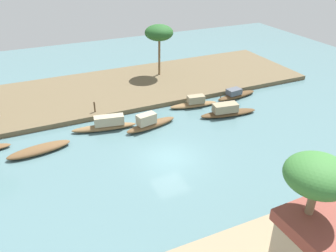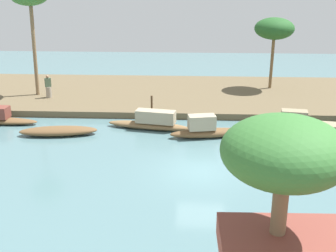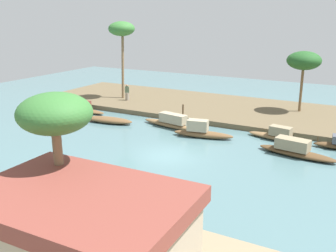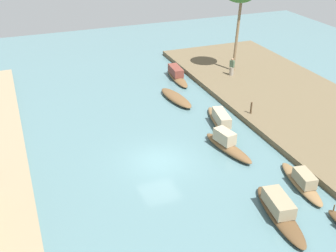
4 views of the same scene
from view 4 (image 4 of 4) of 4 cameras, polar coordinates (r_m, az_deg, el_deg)
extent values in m
plane|color=slate|center=(27.81, -1.21, -4.81)|extent=(68.42, 68.42, 0.00)
cube|color=brown|center=(34.24, 20.81, 0.33)|extent=(41.04, 11.30, 0.44)
cylinder|color=brown|center=(24.64, 21.53, -10.24)|extent=(0.07, 0.07, 0.38)
ellipsoid|color=brown|center=(23.86, 14.90, -11.59)|extent=(5.40, 1.96, 0.43)
cube|color=gray|center=(23.74, 14.70, -9.99)|extent=(2.32, 1.34, 0.74)
ellipsoid|color=brown|center=(36.20, 1.08, 3.83)|extent=(4.77, 1.85, 0.52)
ellipsoid|color=brown|center=(29.06, 8.13, -2.95)|extent=(4.78, 1.85, 0.52)
cube|color=tan|center=(29.01, 7.66, -1.40)|extent=(1.71, 1.10, 0.85)
ellipsoid|color=brown|center=(40.71, 1.26, 6.52)|extent=(5.17, 1.41, 0.38)
cube|color=brown|center=(40.96, 1.05, 7.50)|extent=(2.37, 1.05, 0.74)
ellipsoid|color=brown|center=(32.44, 6.95, 0.54)|extent=(5.38, 1.88, 0.45)
cube|color=tan|center=(31.78, 7.25, 1.16)|extent=(2.54, 1.24, 0.77)
ellipsoid|color=brown|center=(26.64, 17.56, -7.40)|extent=(4.68, 1.67, 0.40)
cube|color=gray|center=(26.17, 17.99, -6.72)|extent=(1.69, 1.03, 0.70)
cylinder|color=gray|center=(40.99, 8.59, 7.36)|extent=(0.55, 0.55, 0.82)
cube|color=#4C664C|center=(40.74, 8.66, 8.32)|extent=(0.49, 0.42, 0.65)
sphere|color=#9E7556|center=(40.60, 8.71, 8.90)|extent=(0.22, 0.22, 0.22)
cylinder|color=#4C3823|center=(33.47, 11.18, 2.42)|extent=(0.14, 0.14, 0.96)
cylinder|color=#7F6647|center=(41.45, 9.30, 11.86)|extent=(0.27, 0.57, 6.76)
camera|label=1|loc=(32.84, -44.24, 19.21)|focal=37.17mm
camera|label=2|loc=(26.42, -48.86, 5.93)|focal=48.13mm
camera|label=3|loc=(17.85, -66.71, -9.46)|focal=41.01mm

